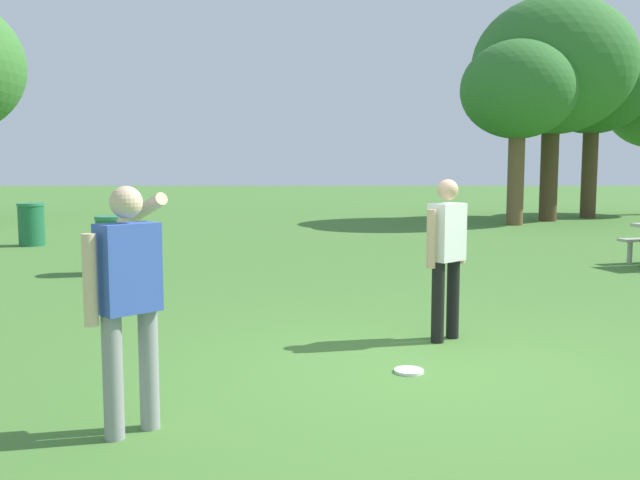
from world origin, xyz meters
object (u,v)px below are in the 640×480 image
object	(u,v)px
person_catcher	(447,249)
tree_far_right	(553,67)
trash_can_further_along	(31,224)
tree_broad_center	(518,91)
person_thrower	(128,290)
frisbee	(409,371)
trash_can_beside_table	(114,245)
tree_slender_mid	(593,85)

from	to	relation	value
person_catcher	tree_far_right	distance (m)	17.20
trash_can_further_along	person_catcher	bearing A→B (deg)	-47.96
tree_broad_center	person_thrower	bearing A→B (deg)	-114.42
person_catcher	tree_far_right	world-z (taller)	tree_far_right
frisbee	trash_can_further_along	xyz separation A→B (m)	(-7.16, 9.62, 0.47)
tree_far_right	person_catcher	bearing A→B (deg)	-112.52
person_catcher	trash_can_beside_table	distance (m)	6.42
person_catcher	tree_far_right	bearing A→B (deg)	67.48
person_catcher	person_thrower	bearing A→B (deg)	-136.72
trash_can_beside_table	trash_can_further_along	xyz separation A→B (m)	(-3.04, 4.11, 0.00)
trash_can_beside_table	tree_slender_mid	world-z (taller)	tree_slender_mid
frisbee	trash_can_beside_table	world-z (taller)	trash_can_beside_table
tree_far_right	tree_slender_mid	bearing A→B (deg)	36.13
person_catcher	trash_can_further_along	xyz separation A→B (m)	(-7.69, 8.52, -0.46)
trash_can_further_along	tree_far_right	bearing A→B (deg)	26.14
trash_can_further_along	tree_far_right	size ratio (longest dim) A/B	0.13
trash_can_further_along	tree_far_right	distance (m)	16.33
person_thrower	tree_slender_mid	world-z (taller)	tree_slender_mid
tree_broad_center	tree_far_right	world-z (taller)	tree_far_right
person_catcher	frisbee	xyz separation A→B (m)	(-0.52, -1.10, -0.93)
person_thrower	tree_slender_mid	bearing A→B (deg)	60.57
tree_slender_mid	tree_broad_center	bearing A→B (deg)	-139.75
trash_can_further_along	tree_slender_mid	xyz separation A→B (m)	(15.97, 8.29, 4.10)
frisbee	trash_can_further_along	size ratio (longest dim) A/B	0.26
frisbee	trash_can_further_along	bearing A→B (deg)	126.67
trash_can_further_along	tree_broad_center	distance (m)	14.10
trash_can_beside_table	frisbee	bearing A→B (deg)	-53.20
person_thrower	frisbee	world-z (taller)	person_thrower
person_thrower	trash_can_further_along	distance (m)	12.09
frisbee	trash_can_beside_table	bearing A→B (deg)	126.80
person_catcher	frisbee	distance (m)	1.53
tree_far_right	frisbee	bearing A→B (deg)	-112.72
tree_broad_center	tree_slender_mid	size ratio (longest dim) A/B	0.88
person_thrower	tree_far_right	xyz separation A→B (m)	(8.96, 17.85, 4.02)
person_thrower	frisbee	bearing A→B (deg)	32.81
person_catcher	trash_can_beside_table	bearing A→B (deg)	136.46
person_catcher	tree_broad_center	size ratio (longest dim) A/B	0.29
frisbee	tree_broad_center	xyz separation A→B (m)	(5.37, 15.00, 4.03)
person_thrower	trash_can_beside_table	world-z (taller)	person_thrower
person_catcher	tree_broad_center	world-z (taller)	tree_broad_center
person_catcher	tree_slender_mid	xyz separation A→B (m)	(8.29, 16.82, 3.64)
frisbee	tree_broad_center	size ratio (longest dim) A/B	0.05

